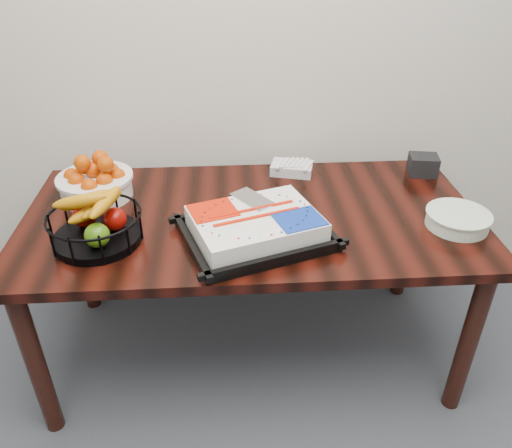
{
  "coord_description": "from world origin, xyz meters",
  "views": [
    {
      "loc": [
        -0.09,
        0.29,
        1.77
      ],
      "look_at": [
        0.01,
        1.79,
        0.83
      ],
      "focal_mm": 35.0,
      "sensor_mm": 36.0,
      "label": 1
    }
  ],
  "objects": [
    {
      "name": "napkin_box",
      "position": [
        0.8,
        2.3,
        0.79
      ],
      "size": [
        0.14,
        0.13,
        0.09
      ],
      "primitive_type": "cube",
      "rotation": [
        0.0,
        0.0,
        -0.17
      ],
      "color": "black",
      "rests_on": "table"
    },
    {
      "name": "tangerine_bowl",
      "position": [
        -0.64,
        2.18,
        0.84
      ],
      "size": [
        0.31,
        0.31,
        0.2
      ],
      "color": "white",
      "rests_on": "table"
    },
    {
      "name": "fork_bag",
      "position": [
        0.21,
        2.35,
        0.78
      ],
      "size": [
        0.21,
        0.16,
        0.05
      ],
      "color": "silver",
      "rests_on": "table"
    },
    {
      "name": "table",
      "position": [
        0.0,
        2.0,
        0.66
      ],
      "size": [
        1.8,
        0.9,
        0.75
      ],
      "color": "black",
      "rests_on": "ground"
    },
    {
      "name": "plate_stack",
      "position": [
        0.78,
        1.85,
        0.78
      ],
      "size": [
        0.24,
        0.24,
        0.06
      ],
      "color": "white",
      "rests_on": "table"
    },
    {
      "name": "fruit_basket",
      "position": [
        -0.57,
        1.84,
        0.82
      ],
      "size": [
        0.33,
        0.33,
        0.18
      ],
      "color": "black",
      "rests_on": "table"
    },
    {
      "name": "cake_tray",
      "position": [
        0.01,
        1.82,
        0.8
      ],
      "size": [
        0.6,
        0.53,
        0.1
      ],
      "color": "black",
      "rests_on": "table"
    }
  ]
}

